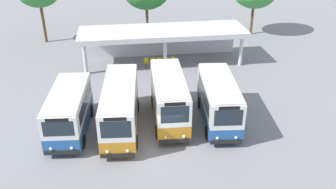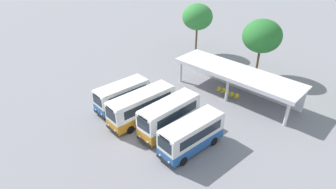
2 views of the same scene
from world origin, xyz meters
name	(u,v)px [view 1 (image 1 of 2)]	position (x,y,z in m)	size (l,w,h in m)	color
ground_plane	(163,144)	(0.00, 0.00, 0.00)	(180.00, 180.00, 0.00)	gray
city_bus_nearest_orange	(69,110)	(-6.18, 2.48, 1.73)	(2.83, 6.65, 3.11)	black
city_bus_second_in_row	(120,106)	(-2.68, 2.36, 1.85)	(2.89, 7.98, 3.36)	black
city_bus_middle_cream	(169,97)	(0.82, 3.00, 1.92)	(2.50, 7.14, 3.50)	black
city_bus_fourth_amber	(219,100)	(4.33, 2.33, 1.80)	(2.82, 6.98, 3.26)	black
terminal_canopy	(162,36)	(1.77, 14.69, 2.58)	(16.25, 4.70, 3.40)	silver
waiting_chair_end_by_column	(146,62)	(0.02, 13.17, 0.52)	(0.46, 0.46, 0.86)	slate
waiting_chair_second_from_end	(153,61)	(0.68, 13.25, 0.52)	(0.46, 0.46, 0.86)	slate
waiting_chair_middle_seat	(160,61)	(1.34, 13.18, 0.52)	(0.46, 0.46, 0.86)	slate
waiting_chair_fourth_seat	(166,61)	(2.00, 13.13, 0.52)	(0.46, 0.46, 0.86)	slate
waiting_chair_fifth_seat	(173,60)	(2.66, 13.19, 0.52)	(0.46, 0.46, 0.86)	slate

